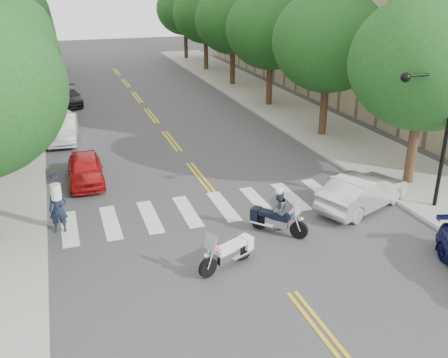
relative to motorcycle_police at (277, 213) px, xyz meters
name	(u,v)px	position (x,y,z in m)	size (l,w,h in m)	color
ground	(292,293)	(-1.13, -3.67, -0.83)	(140.00, 140.00, 0.00)	#38383A
sidewalk_left	(3,127)	(-10.63, 18.33, -0.75)	(5.00, 60.00, 0.15)	#9E9991
sidewalk_right	(277,104)	(8.37, 18.33, -0.75)	(5.00, 60.00, 0.15)	#9E9991
tree_l_2	(1,37)	(-9.93, 18.33, 4.73)	(6.40, 6.40, 8.45)	#382316
tree_l_3	(8,26)	(-9.93, 26.33, 4.73)	(6.40, 6.40, 8.45)	#382316
tree_l_4	(14,18)	(-9.93, 34.33, 4.73)	(6.40, 6.40, 8.45)	#382316
tree_l_5	(17,12)	(-9.93, 42.33, 4.73)	(6.40, 6.40, 8.45)	#382316
tree_r_0	(425,63)	(7.67, 2.33, 4.73)	(6.40, 6.40, 8.45)	#382316
tree_r_1	(329,41)	(7.67, 10.33, 4.73)	(6.40, 6.40, 8.45)	#382316
tree_r_2	(271,28)	(7.67, 18.33, 4.73)	(6.40, 6.40, 8.45)	#382316
tree_r_3	(233,20)	(7.67, 26.33, 4.73)	(6.40, 6.40, 8.45)	#382316
tree_r_4	(205,14)	(7.67, 34.33, 4.73)	(6.40, 6.40, 8.45)	#382316
tree_r_5	(185,9)	(7.67, 42.33, 4.73)	(6.40, 6.40, 8.45)	#382316
traffic_signal_pole	(439,122)	(6.59, -0.17, 2.90)	(2.82, 0.42, 6.00)	black
motorcycle_police	(277,213)	(0.00, 0.00, 0.00)	(1.70, 1.87, 1.86)	black
motorcycle_parked	(230,252)	(-2.38, -1.61, -0.32)	(2.15, 1.18, 1.46)	black
officer_standing	(58,209)	(-7.63, 2.69, 0.10)	(0.67, 0.44, 1.85)	black
convertible	(363,192)	(4.24, 0.83, -0.09)	(1.57, 4.49, 1.48)	silver
parked_car_a	(85,169)	(-6.33, 7.35, -0.16)	(1.57, 3.90, 1.33)	#B31314
parked_car_b	(63,129)	(-7.06, 14.33, -0.10)	(1.53, 4.38, 1.44)	silver
parked_car_c	(56,124)	(-7.43, 15.83, -0.16)	(2.21, 4.80, 1.33)	#B5BABE
parked_car_d	(69,97)	(-6.33, 23.46, -0.22)	(1.68, 4.14, 1.20)	black
parked_car_e	(54,80)	(-7.21, 30.33, -0.15)	(1.58, 3.94, 1.34)	#A7A8AD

